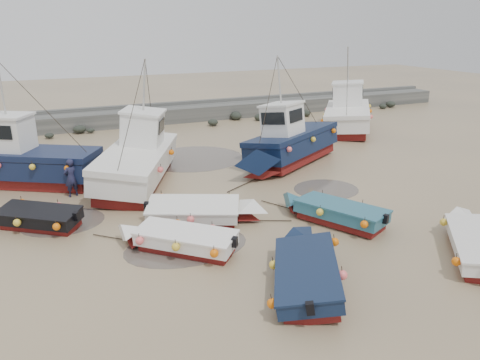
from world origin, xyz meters
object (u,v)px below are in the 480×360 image
object	(u,v)px
cabin_boat_0	(19,159)
dinghy_2	(333,209)
cabin_boat_1	(138,156)
person	(73,196)
dinghy_1	(309,267)
cabin_boat_3	(349,113)
dinghy_0	(177,236)
cabin_boat_2	(290,142)
dinghy_4	(32,214)
dinghy_5	(202,209)
dinghy_3	(477,240)

from	to	relation	value
cabin_boat_0	dinghy_2	bearing A→B (deg)	-100.27
cabin_boat_1	person	distance (m)	3.89
dinghy_1	dinghy_2	world-z (taller)	same
cabin_boat_0	cabin_boat_3	xyz separation A→B (m)	(23.31, 4.07, -0.03)
person	dinghy_1	bearing A→B (deg)	98.93
person	dinghy_0	bearing A→B (deg)	92.01
cabin_boat_0	cabin_boat_2	bearing A→B (deg)	-68.55
cabin_boat_1	dinghy_2	bearing A→B (deg)	-29.46
dinghy_4	dinghy_5	world-z (taller)	same
dinghy_1	dinghy_3	bearing A→B (deg)	22.27
dinghy_0	cabin_boat_1	xyz separation A→B (m)	(0.49, 8.68, 0.75)
dinghy_3	dinghy_5	world-z (taller)	same
dinghy_2	dinghy_4	size ratio (longest dim) A/B	1.17
dinghy_3	cabin_boat_2	world-z (taller)	cabin_boat_2
dinghy_1	dinghy_3	size ratio (longest dim) A/B	1.12
dinghy_0	cabin_boat_2	distance (m)	12.11
dinghy_0	dinghy_5	distance (m)	2.71
cabin_boat_1	cabin_boat_2	xyz separation A→B (m)	(8.66, -0.79, 0.04)
dinghy_1	cabin_boat_0	xyz separation A→B (m)	(-8.41, 14.19, 0.81)
dinghy_2	cabin_boat_0	size ratio (longest dim) A/B	0.62
cabin_boat_0	person	size ratio (longest dim) A/B	4.91
dinghy_0	dinghy_3	distance (m)	10.80
cabin_boat_0	dinghy_0	bearing A→B (deg)	-122.17
dinghy_5	cabin_boat_1	size ratio (longest dim) A/B	0.54
cabin_boat_0	cabin_boat_2	size ratio (longest dim) A/B	0.96
dinghy_4	dinghy_0	bearing A→B (deg)	-95.70
dinghy_2	cabin_boat_3	bearing A→B (deg)	24.60
cabin_boat_2	person	distance (m)	12.20
dinghy_0	person	size ratio (longest dim) A/B	2.58
person	dinghy_2	bearing A→B (deg)	122.06
dinghy_3	cabin_boat_2	xyz separation A→B (m)	(-0.62, 12.49, 0.80)
dinghy_4	dinghy_5	xyz separation A→B (m)	(6.50, -2.26, -0.01)
cabin_boat_2	dinghy_4	bearing A→B (deg)	73.63
dinghy_5	cabin_boat_1	bearing A→B (deg)	-144.95
dinghy_0	dinghy_1	distance (m)	5.01
cabin_boat_3	cabin_boat_0	bearing A→B (deg)	-132.84
cabin_boat_2	person	size ratio (longest dim) A/B	5.10
dinghy_3	dinghy_4	world-z (taller)	same
cabin_boat_1	dinghy_4	bearing A→B (deg)	-115.25
person	dinghy_5	bearing A→B (deg)	111.38
dinghy_2	cabin_boat_0	world-z (taller)	cabin_boat_0
dinghy_3	dinghy_4	bearing A→B (deg)	-171.85
dinghy_2	dinghy_5	xyz separation A→B (m)	(-4.96, 2.23, -0.00)
dinghy_0	dinghy_3	world-z (taller)	same
dinghy_2	dinghy_3	xyz separation A→B (m)	(3.10, -4.47, -0.01)
cabin_boat_1	person	world-z (taller)	cabin_boat_1
dinghy_2	cabin_boat_1	xyz separation A→B (m)	(-6.18, 8.81, 0.75)
dinghy_1	cabin_boat_1	xyz separation A→B (m)	(-2.72, 12.53, 0.76)
dinghy_0	cabin_boat_1	size ratio (longest dim) A/B	0.44
dinghy_0	cabin_boat_0	world-z (taller)	cabin_boat_0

